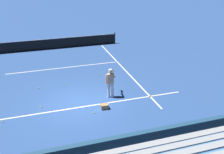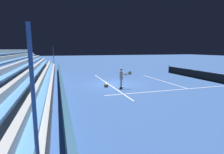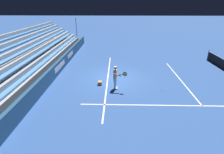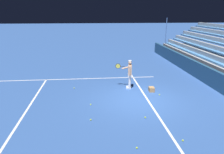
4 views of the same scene
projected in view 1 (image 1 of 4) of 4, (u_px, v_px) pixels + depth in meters
name	position (u px, v px, depth m)	size (l,w,h in m)	color
ground_plane	(79.00, 103.00, 14.54)	(160.00, 160.00, 0.00)	#2D5193
court_baseline_white	(80.00, 107.00, 14.10)	(12.00, 0.10, 0.01)	white
court_sideline_white	(124.00, 69.00, 19.16)	(0.10, 12.00, 0.01)	white
court_service_line_white	(64.00, 68.00, 19.33)	(8.22, 0.10, 0.01)	white
back_wall_sponsor_board	(102.00, 152.00, 9.98)	(27.47, 0.25, 1.10)	navy
tennis_player	(110.00, 83.00, 14.84)	(0.68, 0.97, 1.71)	silver
ball_box_cardboard	(105.00, 107.00, 13.91)	(0.40, 0.30, 0.26)	#A87F51
tennis_ball_toward_net	(94.00, 113.00, 13.53)	(0.07, 0.07, 0.07)	#CCE533
tennis_ball_on_baseline	(39.00, 88.00, 16.15)	(0.07, 0.07, 0.07)	#CCE533
tennis_ball_far_left	(65.00, 85.00, 16.58)	(0.07, 0.07, 0.07)	#CCE533
tennis_ball_midcourt	(41.00, 107.00, 14.08)	(0.07, 0.07, 0.07)	#CCE533
tennis_ball_stray_back	(100.00, 74.00, 18.15)	(0.07, 0.07, 0.07)	#CCE533
tennis_ball_by_box	(3.00, 122.00, 12.77)	(0.07, 0.07, 0.07)	#CCE533
tennis_net	(56.00, 43.00, 23.35)	(11.09, 0.09, 1.07)	#33383D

